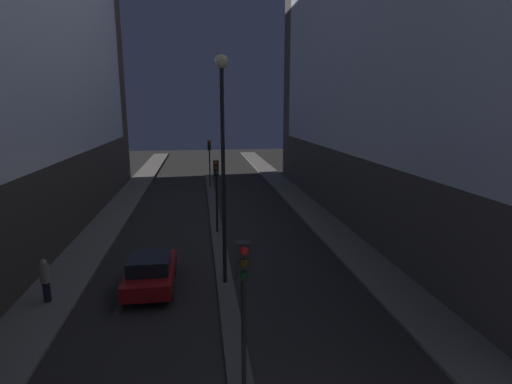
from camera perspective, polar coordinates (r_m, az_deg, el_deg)
name	(u,v)px	position (r m, az deg, el deg)	size (l,w,h in m)	color
building_right	(400,0)	(27.49, 19.90, 24.40)	(6.01, 37.19, 27.31)	#4C4742
median_strip	(216,222)	(26.51, -5.78, -4.25)	(0.72, 38.18, 0.12)	#56544F
traffic_light_near	(243,288)	(9.68, -1.80, -13.56)	(0.32, 0.42, 4.32)	black
traffic_light_mid	(216,180)	(23.45, -5.70, 1.73)	(0.32, 0.42, 4.32)	black
traffic_light_far	(209,153)	(37.52, -6.67, 5.59)	(0.32, 0.42, 4.32)	black
street_lamp	(223,134)	(16.04, -4.80, 8.25)	(0.54, 0.54, 9.34)	black
car_left_lane	(150,271)	(17.51, -14.84, -10.92)	(1.91, 4.03, 1.52)	maroon
pedestrian_on_left_sidewalk	(45,279)	(17.53, -27.87, -10.97)	(0.36, 0.36, 1.72)	black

